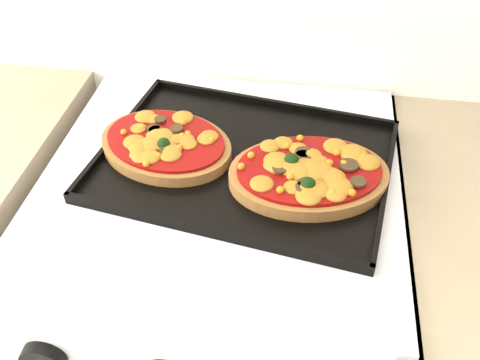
% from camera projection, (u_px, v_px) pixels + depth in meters
% --- Properties ---
extents(stove, '(0.60, 0.60, 0.91)m').
position_uv_depth(stove, '(226.00, 328.00, 1.18)').
color(stove, white).
rests_on(stove, floor).
extents(knob_left, '(0.06, 0.02, 0.06)m').
position_uv_depth(knob_left, '(44.00, 359.00, 0.69)').
color(knob_left, black).
rests_on(knob_left, control_panel).
extents(baking_tray, '(0.52, 0.42, 0.02)m').
position_uv_depth(baking_tray, '(245.00, 159.00, 0.89)').
color(baking_tray, black).
rests_on(baking_tray, stove).
extents(pizza_left, '(0.27, 0.23, 0.03)m').
position_uv_depth(pizza_left, '(166.00, 143.00, 0.90)').
color(pizza_left, brown).
rests_on(pizza_left, baking_tray).
extents(pizza_right, '(0.29, 0.23, 0.04)m').
position_uv_depth(pizza_right, '(309.00, 173.00, 0.84)').
color(pizza_right, brown).
rests_on(pizza_right, baking_tray).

